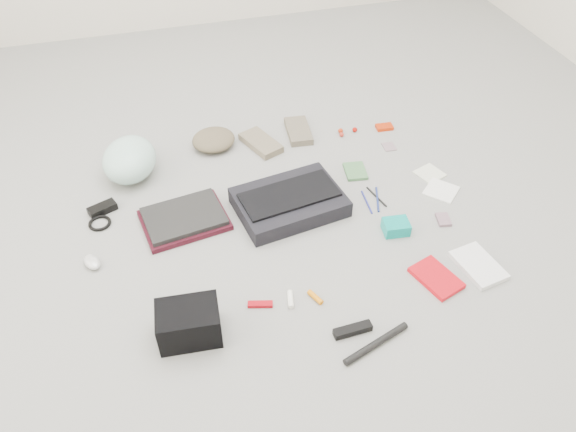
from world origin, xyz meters
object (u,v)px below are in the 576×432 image
object	(u,v)px
book_red	(436,278)
laptop	(184,216)
camera_bag	(189,323)
accordion_wallet	(396,227)
messenger_bag	(289,202)
bike_helmet	(129,160)

from	to	relation	value
book_red	laptop	bearing A→B (deg)	128.34
camera_bag	accordion_wallet	bearing A→B (deg)	22.47
messenger_bag	book_red	size ratio (longest dim) A/B	2.38
messenger_bag	laptop	size ratio (longest dim) A/B	1.39
messenger_bag	accordion_wallet	size ratio (longest dim) A/B	4.26
laptop	accordion_wallet	distance (m)	0.86
messenger_bag	book_red	distance (m)	0.67
laptop	book_red	world-z (taller)	laptop
laptop	accordion_wallet	xyz separation A→B (m)	(0.81, -0.29, -0.01)
laptop	book_red	size ratio (longest dim) A/B	1.72
camera_bag	accordion_wallet	xyz separation A→B (m)	(0.87, 0.27, -0.04)
bike_helmet	accordion_wallet	size ratio (longest dim) A/B	2.84
laptop	camera_bag	world-z (taller)	camera_bag
bike_helmet	book_red	bearing A→B (deg)	-26.17
camera_bag	book_red	world-z (taller)	camera_bag
messenger_bag	bike_helmet	distance (m)	0.74
book_red	accordion_wallet	size ratio (longest dim) A/B	1.79
messenger_bag	laptop	world-z (taller)	messenger_bag
laptop	accordion_wallet	bearing A→B (deg)	-28.04
camera_bag	bike_helmet	bearing A→B (deg)	102.36
book_red	bike_helmet	bearing A→B (deg)	119.56
camera_bag	accordion_wallet	distance (m)	0.91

